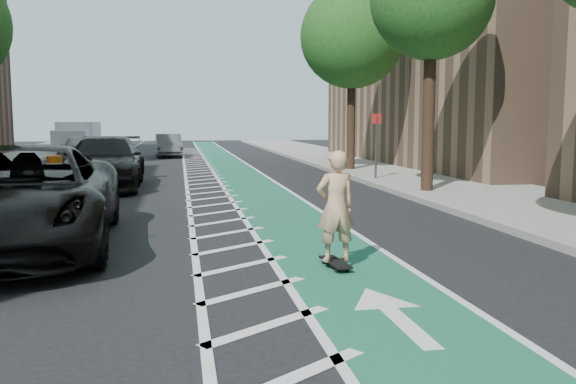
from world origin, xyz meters
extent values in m
plane|color=black|center=(0.00, 0.00, 0.00)|extent=(120.00, 120.00, 0.00)
cube|color=#164F3C|center=(3.00, 10.00, 0.01)|extent=(2.00, 90.00, 0.01)
cube|color=silver|center=(1.50, 10.00, 0.01)|extent=(1.40, 90.00, 0.01)
cube|color=gray|center=(9.50, 10.00, 0.07)|extent=(5.00, 90.00, 0.15)
cube|color=gray|center=(7.05, 10.00, 0.08)|extent=(0.12, 90.00, 0.16)
cylinder|color=#382619|center=(7.90, 8.00, 2.20)|extent=(0.36, 0.36, 4.40)
cylinder|color=#382619|center=(7.90, 16.00, 2.20)|extent=(0.36, 0.36, 4.40)
sphere|color=#1F4818|center=(7.90, 16.00, 5.80)|extent=(4.20, 4.20, 4.20)
cylinder|color=#4C4C4C|center=(7.60, 12.00, 1.20)|extent=(0.08, 0.08, 2.40)
cube|color=red|center=(7.60, 12.00, 2.30)|extent=(0.35, 0.02, 0.35)
cube|color=black|center=(2.88, -0.37, 0.10)|extent=(0.33, 0.88, 0.03)
cylinder|color=black|center=(2.77, -0.10, 0.03)|extent=(0.04, 0.07, 0.07)
cylinder|color=black|center=(2.94, -0.08, 0.03)|extent=(0.04, 0.07, 0.07)
cylinder|color=black|center=(2.83, -0.66, 0.03)|extent=(0.04, 0.07, 0.07)
cylinder|color=black|center=(3.00, -0.65, 0.03)|extent=(0.04, 0.07, 0.07)
imported|color=tan|center=(2.88, -0.37, 0.96)|extent=(0.65, 0.46, 1.68)
imported|color=black|center=(-2.13, 1.94, 0.91)|extent=(3.36, 6.69, 1.82)
imported|color=black|center=(-1.86, 11.71, 0.86)|extent=(2.48, 5.95, 1.72)
imported|color=#9B9CA0|center=(-4.26, 22.84, 0.78)|extent=(1.94, 4.63, 1.56)
imported|color=#545559|center=(-0.08, 29.12, 0.70)|extent=(1.78, 4.37, 1.41)
cube|color=white|center=(-6.15, 34.39, 1.07)|extent=(2.51, 3.53, 2.14)
cube|color=white|center=(-6.27, 31.82, 0.80)|extent=(2.22, 1.81, 1.61)
cylinder|color=black|center=(-7.25, 31.44, 0.37)|extent=(0.30, 0.76, 0.75)
cylinder|color=black|center=(-5.33, 31.35, 0.37)|extent=(0.30, 0.76, 0.75)
cylinder|color=black|center=(-7.07, 35.29, 0.37)|extent=(0.30, 0.76, 0.75)
cylinder|color=black|center=(-5.15, 35.20, 0.37)|extent=(0.30, 0.76, 0.75)
cylinder|color=#FF570D|center=(-3.34, 6.33, 0.49)|extent=(0.57, 0.57, 0.99)
cylinder|color=silver|center=(-3.34, 6.33, 0.33)|extent=(0.58, 0.58, 0.13)
cylinder|color=silver|center=(-3.34, 6.33, 0.64)|extent=(0.58, 0.58, 0.13)
cylinder|color=black|center=(-3.34, 6.33, 0.02)|extent=(0.73, 0.73, 0.04)
cylinder|color=orange|center=(-3.60, 10.08, 0.44)|extent=(0.51, 0.51, 0.88)
cylinder|color=silver|center=(-3.60, 10.08, 0.29)|extent=(0.52, 0.52, 0.12)
cylinder|color=silver|center=(-3.60, 10.08, 0.57)|extent=(0.52, 0.52, 0.12)
cylinder|color=black|center=(-3.60, 10.08, 0.02)|extent=(0.65, 0.65, 0.04)
cylinder|color=orange|center=(-4.00, 14.50, 0.47)|extent=(0.55, 0.55, 0.94)
cylinder|color=silver|center=(-4.00, 14.50, 0.31)|extent=(0.56, 0.56, 0.13)
cylinder|color=silver|center=(-4.00, 14.50, 0.61)|extent=(0.56, 0.56, 0.13)
cylinder|color=black|center=(-4.00, 14.50, 0.02)|extent=(0.69, 0.69, 0.04)
camera|label=1|loc=(0.58, -9.19, 2.25)|focal=38.00mm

